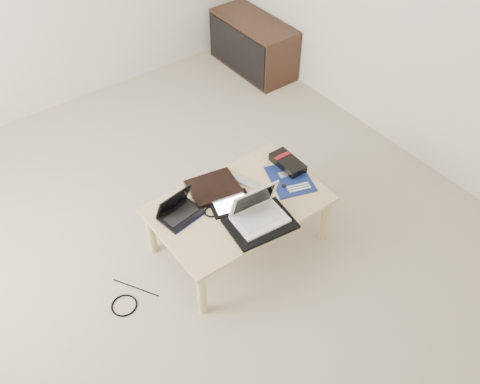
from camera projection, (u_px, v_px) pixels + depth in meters
ground at (178, 236)px, 3.74m from camera, size 4.00×4.00×0.00m
room_shell at (150, 7)px, 2.57m from camera, size 4.20×4.20×2.70m
coffee_table at (239, 208)px, 3.44m from camera, size 1.10×0.70×0.40m
media_cabinet at (253, 45)px, 5.15m from camera, size 0.41×0.90×0.50m
book at (214, 188)px, 3.49m from camera, size 0.36×0.32×0.03m
netbook at (179, 210)px, 3.31m from camera, size 0.28×0.23×0.18m
tablet at (231, 203)px, 3.40m from camera, size 0.31×0.27×0.01m
remote at (247, 183)px, 3.53m from camera, size 0.13×0.24×0.02m
neoprene_sleeve at (260, 223)px, 3.27m from camera, size 0.43×0.34×0.02m
white_laptop at (258, 213)px, 3.26m from camera, size 0.33×0.25×0.22m
motherboard at (290, 179)px, 3.56m from camera, size 0.35×0.39×0.02m
gpu_box at (288, 163)px, 3.64m from camera, size 0.13×0.26×0.06m
cable_coil at (212, 212)px, 3.35m from camera, size 0.10×0.10×0.01m
floor_cable_coil at (124, 305)px, 3.32m from camera, size 0.18×0.18×0.01m
floor_cable_trail at (136, 288)px, 3.42m from camera, size 0.18×0.29×0.01m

